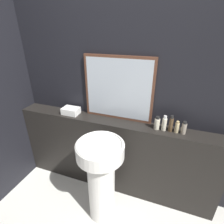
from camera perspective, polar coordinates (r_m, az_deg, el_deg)
The scene contains 10 objects.
wall_back at distance 1.82m, azimuth 1.79°, elevation 8.56°, with size 8.00×0.06×2.50m.
vanity_counter at distance 2.09m, azimuth 0.28°, elevation -13.90°, with size 2.25×0.21×0.91m.
pedestal_sink at distance 1.75m, azimuth -3.60°, elevation -19.84°, with size 0.43×0.43×0.91m.
mirror at distance 1.77m, azimuth 1.99°, elevation 7.50°, with size 0.72×0.03×0.65m.
towel_stack at distance 2.03m, azimuth -13.27°, elevation 0.39°, with size 0.18×0.13×0.07m.
shampoo_bottle at distance 1.73m, azimuth 14.49°, elevation -3.56°, with size 0.05×0.05×0.13m.
conditioner_bottle at distance 1.72m, azimuth 16.71°, elevation -3.64°, with size 0.04×0.04×0.15m.
lotion_bottle at distance 1.72m, azimuth 18.70°, elevation -3.74°, with size 0.04×0.04×0.17m.
body_wash_bottle at distance 1.73m, azimuth 20.44°, elevation -4.68°, with size 0.04×0.04×0.12m.
hand_soap_bottle at distance 1.73m, azimuth 22.42°, elevation -4.86°, with size 0.04×0.04×0.12m.
Camera 1 is at (0.54, -0.16, 1.79)m, focal length 28.00 mm.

